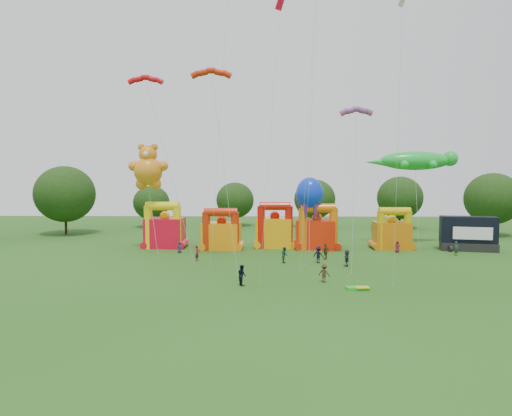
{
  "coord_description": "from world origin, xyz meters",
  "views": [
    {
      "loc": [
        -1.74,
        -36.25,
        10.26
      ],
      "look_at": [
        -2.99,
        18.0,
        6.47
      ],
      "focal_mm": 32.0,
      "sensor_mm": 36.0,
      "label": 1
    }
  ],
  "objects_px": {
    "bouncy_castle_0": "(165,230)",
    "spectator_0": "(179,247)",
    "bouncy_castle_2": "(275,230)",
    "teddy_bear_kite": "(152,203)",
    "gecko_kite": "(416,185)",
    "octopus_kite": "(310,203)",
    "spectator_4": "(326,252)",
    "stage_trailer": "(468,234)"
  },
  "relations": [
    {
      "from": "stage_trailer",
      "to": "spectator_0",
      "type": "height_order",
      "value": "stage_trailer"
    },
    {
      "from": "bouncy_castle_2",
      "to": "stage_trailer",
      "type": "distance_m",
      "value": 26.78
    },
    {
      "from": "octopus_kite",
      "to": "stage_trailer",
      "type": "bearing_deg",
      "value": 0.26
    },
    {
      "from": "spectator_4",
      "to": "octopus_kite",
      "type": "bearing_deg",
      "value": -120.65
    },
    {
      "from": "gecko_kite",
      "to": "octopus_kite",
      "type": "distance_m",
      "value": 16.48
    },
    {
      "from": "teddy_bear_kite",
      "to": "gecko_kite",
      "type": "xyz_separation_m",
      "value": [
        37.24,
        6.23,
        2.36
      ]
    },
    {
      "from": "teddy_bear_kite",
      "to": "bouncy_castle_0",
      "type": "bearing_deg",
      "value": 78.9
    },
    {
      "from": "spectator_4",
      "to": "teddy_bear_kite",
      "type": "bearing_deg",
      "value": -53.29
    },
    {
      "from": "teddy_bear_kite",
      "to": "spectator_4",
      "type": "bearing_deg",
      "value": -12.38
    },
    {
      "from": "gecko_kite",
      "to": "octopus_kite",
      "type": "xyz_separation_m",
      "value": [
        -15.83,
        -3.88,
        -2.42
      ]
    },
    {
      "from": "bouncy_castle_0",
      "to": "spectator_4",
      "type": "xyz_separation_m",
      "value": [
        21.94,
        -9.05,
        -1.55
      ]
    },
    {
      "from": "stage_trailer",
      "to": "teddy_bear_kite",
      "type": "distance_m",
      "value": 43.62
    },
    {
      "from": "teddy_bear_kite",
      "to": "spectator_0",
      "type": "relative_size",
      "value": 9.72
    },
    {
      "from": "bouncy_castle_2",
      "to": "gecko_kite",
      "type": "height_order",
      "value": "gecko_kite"
    },
    {
      "from": "gecko_kite",
      "to": "spectator_0",
      "type": "bearing_deg",
      "value": -168.63
    },
    {
      "from": "teddy_bear_kite",
      "to": "spectator_4",
      "type": "relative_size",
      "value": 7.6
    },
    {
      "from": "bouncy_castle_2",
      "to": "teddy_bear_kite",
      "type": "height_order",
      "value": "teddy_bear_kite"
    },
    {
      "from": "spectator_0",
      "to": "teddy_bear_kite",
      "type": "bearing_deg",
      "value": 149.17
    },
    {
      "from": "octopus_kite",
      "to": "bouncy_castle_2",
      "type": "bearing_deg",
      "value": 153.8
    },
    {
      "from": "bouncy_castle_2",
      "to": "teddy_bear_kite",
      "type": "xyz_separation_m",
      "value": [
        -16.65,
        -4.69,
        4.1
      ]
    },
    {
      "from": "octopus_kite",
      "to": "gecko_kite",
      "type": "bearing_deg",
      "value": 13.77
    },
    {
      "from": "bouncy_castle_2",
      "to": "octopus_kite",
      "type": "relative_size",
      "value": 0.65
    },
    {
      "from": "teddy_bear_kite",
      "to": "octopus_kite",
      "type": "height_order",
      "value": "teddy_bear_kite"
    },
    {
      "from": "bouncy_castle_2",
      "to": "spectator_0",
      "type": "xyz_separation_m",
      "value": [
        -12.86,
        -5.19,
        -1.75
      ]
    },
    {
      "from": "spectator_0",
      "to": "spectator_4",
      "type": "relative_size",
      "value": 0.78
    },
    {
      "from": "stage_trailer",
      "to": "spectator_4",
      "type": "bearing_deg",
      "value": -160.14
    },
    {
      "from": "bouncy_castle_0",
      "to": "spectator_0",
      "type": "xyz_separation_m",
      "value": [
        2.99,
        -4.56,
        -1.77
      ]
    },
    {
      "from": "bouncy_castle_0",
      "to": "spectator_0",
      "type": "bearing_deg",
      "value": -56.7
    },
    {
      "from": "bouncy_castle_0",
      "to": "teddy_bear_kite",
      "type": "relative_size",
      "value": 0.45
    },
    {
      "from": "bouncy_castle_0",
      "to": "teddy_bear_kite",
      "type": "distance_m",
      "value": 5.81
    },
    {
      "from": "bouncy_castle_2",
      "to": "gecko_kite",
      "type": "relative_size",
      "value": 0.47
    },
    {
      "from": "teddy_bear_kite",
      "to": "bouncy_castle_2",
      "type": "bearing_deg",
      "value": 15.73
    },
    {
      "from": "bouncy_castle_2",
      "to": "gecko_kite",
      "type": "xyz_separation_m",
      "value": [
        20.6,
        1.54,
        6.46
      ]
    },
    {
      "from": "gecko_kite",
      "to": "bouncy_castle_2",
      "type": "bearing_deg",
      "value": -175.73
    },
    {
      "from": "bouncy_castle_2",
      "to": "teddy_bear_kite",
      "type": "bearing_deg",
      "value": -164.27
    },
    {
      "from": "bouncy_castle_2",
      "to": "stage_trailer",
      "type": "relative_size",
      "value": 0.86
    },
    {
      "from": "stage_trailer",
      "to": "bouncy_castle_2",
      "type": "bearing_deg",
      "value": 175.19
    },
    {
      "from": "bouncy_castle_2",
      "to": "stage_trailer",
      "type": "height_order",
      "value": "bouncy_castle_2"
    },
    {
      "from": "bouncy_castle_0",
      "to": "stage_trailer",
      "type": "distance_m",
      "value": 42.57
    },
    {
      "from": "stage_trailer",
      "to": "teddy_bear_kite",
      "type": "xyz_separation_m",
      "value": [
        -43.33,
        -2.45,
        4.32
      ]
    },
    {
      "from": "spectator_0",
      "to": "spectator_4",
      "type": "xyz_separation_m",
      "value": [
        18.95,
        -4.49,
        0.21
      ]
    },
    {
      "from": "bouncy_castle_0",
      "to": "stage_trailer",
      "type": "relative_size",
      "value": 0.87
    }
  ]
}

